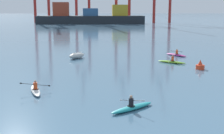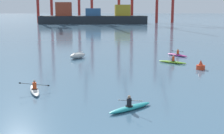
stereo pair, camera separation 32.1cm
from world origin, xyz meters
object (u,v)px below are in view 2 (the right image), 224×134
channel_buoy (201,66)px  kayak_white (35,90)px  kayak_teal (130,107)px  container_barge (93,17)px  kayak_lime (172,62)px  capsized_dinghy (78,56)px  kayak_magenta (177,55)px

channel_buoy → kayak_white: size_ratio=0.29×
channel_buoy → kayak_teal: (-8.65, -12.80, -0.19)m
container_barge → kayak_lime: bearing=-83.7°
kayak_teal → kayak_lime: bearing=68.3°
capsized_dinghy → kayak_teal: (4.54, -20.77, -0.18)m
kayak_lime → kayak_magenta: 5.86m
channel_buoy → container_barge: bearing=97.2°
kayak_white → kayak_teal: same height
kayak_white → kayak_magenta: (15.37, 17.65, 0.00)m
kayak_teal → kayak_lime: kayak_lime is taller
kayak_lime → kayak_magenta: kayak_lime is taller
container_barge → capsized_dinghy: size_ratio=16.12×
capsized_dinghy → channel_buoy: 15.41m
kayak_teal → container_barge: bearing=92.0°
kayak_white → kayak_lime: bearing=42.2°
kayak_lime → kayak_magenta: size_ratio=0.97×
kayak_teal → kayak_magenta: bearing=68.8°
channel_buoy → kayak_magenta: bearing=90.4°
container_barge → channel_buoy: (12.63, -100.25, -2.38)m
capsized_dinghy → kayak_teal: 21.26m
kayak_magenta → channel_buoy: bearing=-89.6°
kayak_white → capsized_dinghy: bearing=82.2°
kayak_teal → kayak_magenta: 23.79m
channel_buoy → kayak_lime: kayak_lime is taller
channel_buoy → kayak_magenta: channel_buoy is taller
kayak_white → kayak_teal: 8.15m
channel_buoy → kayak_teal: 15.45m
kayak_magenta → kayak_white: bearing=-131.0°
capsized_dinghy → kayak_lime: kayak_lime is taller
kayak_teal → capsized_dinghy: bearing=102.3°
capsized_dinghy → kayak_lime: 11.90m
channel_buoy → kayak_lime: 4.36m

